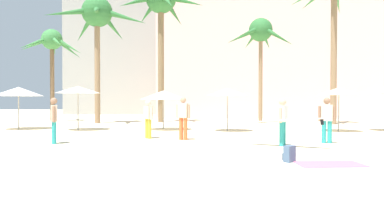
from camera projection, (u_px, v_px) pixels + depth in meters
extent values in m
plane|color=beige|center=(175.00, 180.00, 6.84)|extent=(120.00, 120.00, 0.00)
cube|color=beige|center=(280.00, 49.00, 36.65)|extent=(24.47, 9.63, 14.16)
cylinder|color=brown|center=(52.00, 80.00, 27.44)|extent=(0.32, 0.32, 6.42)
sphere|color=#387A3D|center=(52.00, 39.00, 27.39)|extent=(1.60, 1.60, 1.60)
cone|color=#387A3D|center=(69.00, 46.00, 27.12)|extent=(2.28, 0.54, 1.47)
cone|color=#387A3D|center=(69.00, 49.00, 28.46)|extent=(1.58, 2.03, 1.52)
cone|color=#387A3D|center=(54.00, 48.00, 28.84)|extent=(1.24, 2.30, 1.20)
cone|color=#387A3D|center=(34.00, 45.00, 27.59)|extent=(2.38, 0.40, 1.12)
cone|color=#387A3D|center=(34.00, 43.00, 26.20)|extent=(1.47, 2.18, 1.32)
cone|color=#387A3D|center=(57.00, 42.00, 26.14)|extent=(1.83, 2.01, 1.12)
cylinder|color=#896B4C|center=(261.00, 77.00, 25.06)|extent=(0.28, 0.28, 6.68)
sphere|color=#2D6B33|center=(261.00, 30.00, 25.00)|extent=(1.68, 1.68, 1.68)
cone|color=#2D6B33|center=(280.00, 37.00, 25.02)|extent=(2.09, 0.60, 1.39)
cone|color=#2D6B33|center=(266.00, 40.00, 26.22)|extent=(1.11, 2.07, 1.35)
cone|color=#2D6B33|center=(251.00, 40.00, 26.31)|extent=(1.25, 2.04, 1.32)
cone|color=#2D6B33|center=(241.00, 37.00, 25.20)|extent=(2.13, 0.43, 1.23)
cone|color=#2D6B33|center=(249.00, 32.00, 24.00)|extent=(1.64, 1.91, 1.09)
cone|color=#2D6B33|center=(275.00, 34.00, 23.89)|extent=(1.63, 1.80, 1.38)
cylinder|color=#896B4C|center=(334.00, 54.00, 23.75)|extent=(0.41, 0.41, 9.51)
cone|color=#428447|center=(338.00, 1.00, 25.13)|extent=(1.43, 2.53, 1.75)
cylinder|color=#896B4C|center=(97.00, 68.00, 24.88)|extent=(0.39, 0.39, 7.93)
sphere|color=#2D6B33|center=(97.00, 12.00, 24.81)|extent=(2.16, 2.16, 2.16)
cone|color=#2D6B33|center=(125.00, 17.00, 24.52)|extent=(3.23, 0.58, 1.40)
cone|color=#2D6B33|center=(113.00, 27.00, 26.67)|extent=(1.23, 3.12, 1.86)
cone|color=#2D6B33|center=(85.00, 28.00, 26.26)|extent=(2.56, 2.36, 2.06)
cone|color=#2D6B33|center=(67.00, 13.00, 23.51)|extent=(2.63, 2.62, 1.26)
cone|color=#2D6B33|center=(96.00, 10.00, 22.78)|extent=(1.53, 3.20, 1.32)
cylinder|color=brown|center=(161.00, 60.00, 26.31)|extent=(0.45, 0.45, 9.33)
cone|color=#2D6B33|center=(185.00, 1.00, 25.66)|extent=(2.89, 1.05, 1.31)
cone|color=#2D6B33|center=(174.00, 13.00, 27.81)|extent=(1.51, 2.67, 1.87)
cone|color=#2D6B33|center=(148.00, 12.00, 27.68)|extent=(2.26, 2.31, 1.78)
cone|color=#2D6B33|center=(137.00, 1.00, 25.33)|extent=(2.59, 2.03, 1.50)
cone|color=#2D6B33|center=(167.00, 1.00, 24.54)|extent=(1.62, 2.66, 1.83)
cylinder|color=gray|center=(78.00, 108.00, 18.86)|extent=(0.06, 0.06, 2.37)
cone|color=white|center=(78.00, 90.00, 18.84)|extent=(2.37, 2.37, 0.37)
cylinder|color=gray|center=(339.00, 110.00, 17.93)|extent=(0.06, 0.06, 2.27)
cone|color=beige|center=(339.00, 91.00, 17.92)|extent=(2.12, 2.12, 0.37)
cylinder|color=gray|center=(163.00, 110.00, 19.11)|extent=(0.06, 0.06, 2.14)
cone|color=white|center=(163.00, 95.00, 19.09)|extent=(2.51, 2.51, 0.49)
cylinder|color=gray|center=(227.00, 110.00, 18.18)|extent=(0.06, 0.06, 2.24)
cone|color=beige|center=(227.00, 92.00, 18.16)|extent=(2.13, 2.13, 0.39)
cylinder|color=gray|center=(19.00, 108.00, 19.52)|extent=(0.06, 0.06, 2.36)
cone|color=white|center=(19.00, 91.00, 19.50)|extent=(2.64, 2.64, 0.50)
cube|color=#EF6684|center=(330.00, 164.00, 8.51)|extent=(1.72, 1.14, 0.01)
cube|color=#465E7E|center=(290.00, 154.00, 8.83)|extent=(0.33, 0.34, 0.42)
cube|color=#384B65|center=(285.00, 157.00, 8.93)|extent=(0.19, 0.20, 0.18)
cylinder|color=teal|center=(282.00, 134.00, 11.99)|extent=(0.21, 0.21, 0.84)
cylinder|color=teal|center=(283.00, 134.00, 12.16)|extent=(0.21, 0.21, 0.84)
cube|color=white|center=(283.00, 114.00, 12.06)|extent=(0.37, 0.46, 0.54)
sphere|color=#D1A889|center=(283.00, 102.00, 12.05)|extent=(0.32, 0.32, 0.24)
cylinder|color=#D1A889|center=(280.00, 115.00, 11.85)|extent=(0.13, 0.13, 0.52)
cylinder|color=#D1A889|center=(285.00, 115.00, 12.27)|extent=(0.13, 0.13, 0.52)
ellipsoid|color=white|center=(284.00, 120.00, 11.77)|extent=(2.92, 1.48, 0.30)
ellipsoid|color=#A44437|center=(284.00, 120.00, 11.77)|extent=(2.94, 1.51, 0.27)
cube|color=black|center=(322.00, 122.00, 11.18)|extent=(0.11, 0.06, 0.19)
cylinder|color=teal|center=(324.00, 132.00, 12.94)|extent=(0.20, 0.20, 0.82)
cylinder|color=teal|center=(330.00, 132.00, 12.86)|extent=(0.20, 0.20, 0.82)
cube|color=beige|center=(327.00, 113.00, 12.89)|extent=(0.44, 0.31, 0.60)
sphere|color=#936B51|center=(327.00, 101.00, 12.88)|extent=(0.29, 0.29, 0.24)
cylinder|color=#936B51|center=(320.00, 114.00, 12.98)|extent=(0.12, 0.12, 0.57)
cylinder|color=#936B51|center=(334.00, 114.00, 12.80)|extent=(0.12, 0.12, 0.57)
cylinder|color=orange|center=(181.00, 129.00, 14.04)|extent=(0.20, 0.20, 0.89)
cylinder|color=orange|center=(185.00, 129.00, 13.95)|extent=(0.20, 0.20, 0.89)
cube|color=beige|center=(183.00, 111.00, 13.98)|extent=(0.45, 0.34, 0.58)
sphere|color=tan|center=(183.00, 100.00, 13.98)|extent=(0.31, 0.31, 0.24)
cylinder|color=tan|center=(178.00, 111.00, 14.09)|extent=(0.13, 0.13, 0.55)
cylinder|color=tan|center=(189.00, 111.00, 13.87)|extent=(0.13, 0.13, 0.55)
cylinder|color=teal|center=(54.00, 133.00, 12.65)|extent=(0.22, 0.22, 0.81)
cylinder|color=teal|center=(54.00, 132.00, 12.84)|extent=(0.22, 0.22, 0.81)
cube|color=beige|center=(54.00, 113.00, 12.73)|extent=(0.38, 0.46, 0.60)
sphere|color=#936B51|center=(54.00, 101.00, 12.72)|extent=(0.33, 0.33, 0.24)
cylinder|color=#936B51|center=(54.00, 114.00, 12.50)|extent=(0.14, 0.14, 0.57)
cylinder|color=#936B51|center=(54.00, 114.00, 12.96)|extent=(0.14, 0.14, 0.57)
cylinder|color=gold|center=(150.00, 129.00, 14.49)|extent=(0.23, 0.23, 0.82)
cylinder|color=gold|center=(147.00, 129.00, 14.65)|extent=(0.23, 0.23, 0.82)
cube|color=beige|center=(148.00, 112.00, 14.56)|extent=(0.44, 0.44, 0.53)
sphere|color=beige|center=(148.00, 103.00, 14.55)|extent=(0.34, 0.34, 0.24)
cylinder|color=beige|center=(151.00, 113.00, 14.36)|extent=(0.14, 0.14, 0.51)
cylinder|color=beige|center=(145.00, 113.00, 14.76)|extent=(0.14, 0.14, 0.51)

